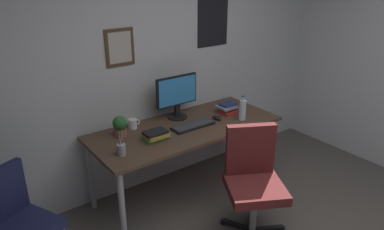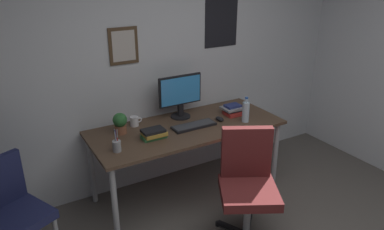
{
  "view_description": "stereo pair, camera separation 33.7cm",
  "coord_description": "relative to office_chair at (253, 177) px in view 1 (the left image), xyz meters",
  "views": [
    {
      "loc": [
        -1.9,
        -0.94,
        2.17
      ],
      "look_at": [
        -0.04,
        1.58,
        0.9
      ],
      "focal_mm": 34.4,
      "sensor_mm": 36.0,
      "label": 1
    },
    {
      "loc": [
        -1.62,
        -1.13,
        2.17
      ],
      "look_at": [
        -0.04,
        1.58,
        0.9
      ],
      "focal_mm": 34.4,
      "sensor_mm": 36.0,
      "label": 2
    }
  ],
  "objects": [
    {
      "name": "computer_mouse",
      "position": [
        0.21,
        0.73,
        0.24
      ],
      "size": [
        0.06,
        0.11,
        0.04
      ],
      "color": "black",
      "rests_on": "desk"
    },
    {
      "name": "keyboard",
      "position": [
        -0.09,
        0.73,
        0.23
      ],
      "size": [
        0.43,
        0.15,
        0.03
      ],
      "color": "black",
      "rests_on": "desk"
    },
    {
      "name": "water_bottle",
      "position": [
        0.42,
        0.59,
        0.33
      ],
      "size": [
        0.07,
        0.07,
        0.25
      ],
      "color": "silver",
      "rests_on": "desk"
    },
    {
      "name": "book_stack_right",
      "position": [
        -0.52,
        0.69,
        0.27
      ],
      "size": [
        0.21,
        0.15,
        0.09
      ],
      "color": "#33723F",
      "rests_on": "desk"
    },
    {
      "name": "pen_cup",
      "position": [
        -0.89,
        0.62,
        0.28
      ],
      "size": [
        0.07,
        0.07,
        0.2
      ],
      "color": "#9EA0A5",
      "rests_on": "desk"
    },
    {
      "name": "wall_back",
      "position": [
        -0.1,
        1.25,
        0.77
      ],
      "size": [
        4.4,
        0.1,
        2.6
      ],
      "color": "silver",
      "rests_on": "ground_plane"
    },
    {
      "name": "potted_plant",
      "position": [
        -0.74,
        0.94,
        0.33
      ],
      "size": [
        0.13,
        0.13,
        0.19
      ],
      "color": "brown",
      "rests_on": "desk"
    },
    {
      "name": "monitor",
      "position": [
        -0.08,
        1.01,
        0.46
      ],
      "size": [
        0.46,
        0.2,
        0.43
      ],
      "color": "black",
      "rests_on": "desk"
    },
    {
      "name": "book_stack_left",
      "position": [
        0.42,
        0.8,
        0.27
      ],
      "size": [
        0.2,
        0.18,
        0.1
      ],
      "color": "#B22D28",
      "rests_on": "desk"
    },
    {
      "name": "desk",
      "position": [
        -0.14,
        0.78,
        0.15
      ],
      "size": [
        1.84,
        0.78,
        0.75
      ],
      "color": "#4C3828",
      "rests_on": "ground_plane"
    },
    {
      "name": "coffee_mug_near",
      "position": [
        -0.57,
        1.03,
        0.27
      ],
      "size": [
        0.12,
        0.08,
        0.09
      ],
      "color": "white",
      "rests_on": "desk"
    },
    {
      "name": "office_chair",
      "position": [
        0.0,
        0.0,
        0.0
      ],
      "size": [
        0.62,
        0.62,
        0.95
      ],
      "color": "#591E1E",
      "rests_on": "ground_plane"
    },
    {
      "name": "side_chair",
      "position": [
        -1.74,
        0.61,
        -0.03
      ],
      "size": [
        0.56,
        0.56,
        0.88
      ],
      "color": "#1E234C",
      "rests_on": "ground_plane"
    }
  ]
}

